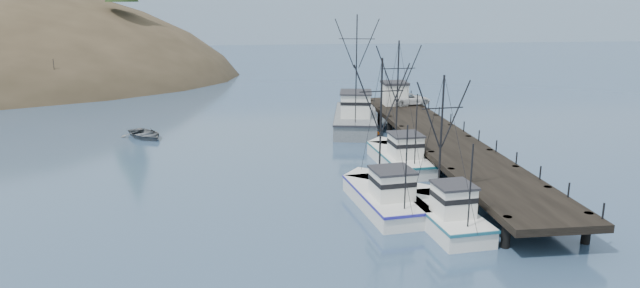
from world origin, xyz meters
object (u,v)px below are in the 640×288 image
object	(u,v)px
trawler_far	(399,156)
pier_shed	(394,93)
trawler_near	(443,213)
work_vessel	(356,117)
trawler_mid	(384,196)
motorboat	(145,138)
pickup_truck	(410,99)
pier	(442,140)

from	to	relation	value
trawler_far	pier_shed	distance (m)	19.76
trawler_near	work_vessel	xyz separation A→B (m)	(-0.61, 29.52, 0.41)
trawler_mid	motorboat	xyz separation A→B (m)	(-20.96, 23.54, -0.82)
pier_shed	pickup_truck	size ratio (longest dim) A/B	0.63
pier_shed	work_vessel	bearing A→B (deg)	-147.01
pier_shed	motorboat	bearing A→B (deg)	-168.79
trawler_near	trawler_mid	distance (m)	4.93
trawler_far	pickup_truck	distance (m)	19.71
trawler_near	trawler_mid	xyz separation A→B (m)	(-3.18, 3.77, -0.00)
trawler_near	pickup_truck	xyz separation A→B (m)	(6.71, 32.56, 1.88)
pier	trawler_near	distance (m)	16.85
trawler_mid	work_vessel	size ratio (longest dim) A/B	0.70
pier	work_vessel	world-z (taller)	work_vessel
pier_shed	trawler_far	bearing A→B (deg)	-102.52
pier_shed	trawler_near	bearing A→B (deg)	-98.31
motorboat	pickup_truck	bearing A→B (deg)	-26.20
trawler_near	pickup_truck	bearing A→B (deg)	78.36
trawler_mid	pickup_truck	bearing A→B (deg)	71.04
trawler_mid	pier_shed	world-z (taller)	trawler_mid
work_vessel	trawler_near	bearing A→B (deg)	-88.81
trawler_near	trawler_far	bearing A→B (deg)	87.62
pier_shed	motorboat	distance (m)	29.73
work_vessel	pier	bearing A→B (deg)	-66.71
motorboat	trawler_far	bearing A→B (deg)	-64.30
pier	trawler_far	xyz separation A→B (m)	(-4.63, -2.07, -0.87)
trawler_far	motorboat	xyz separation A→B (m)	(-24.72, 13.39, -0.82)
pier	trawler_far	world-z (taller)	trawler_far
pickup_truck	motorboat	size ratio (longest dim) A/B	0.92
pickup_truck	motorboat	xyz separation A→B (m)	(-30.85, -5.25, -2.70)
work_vessel	pickup_truck	bearing A→B (deg)	22.58
trawler_mid	pier	bearing A→B (deg)	55.54
pier_shed	trawler_mid	bearing A→B (deg)	-105.30
trawler_near	pier	bearing A→B (deg)	71.96
pier_shed	motorboat	size ratio (longest dim) A/B	0.59
pier_shed	pickup_truck	distance (m)	2.07
pier	pickup_truck	world-z (taller)	pickup_truck
trawler_mid	pier_shed	distance (m)	30.47
trawler_far	work_vessel	world-z (taller)	work_vessel
trawler_near	trawler_mid	bearing A→B (deg)	130.17
pier_shed	pickup_truck	bearing A→B (deg)	-14.47
pier	motorboat	size ratio (longest dim) A/B	8.04
trawler_near	pier_shed	distance (m)	33.50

